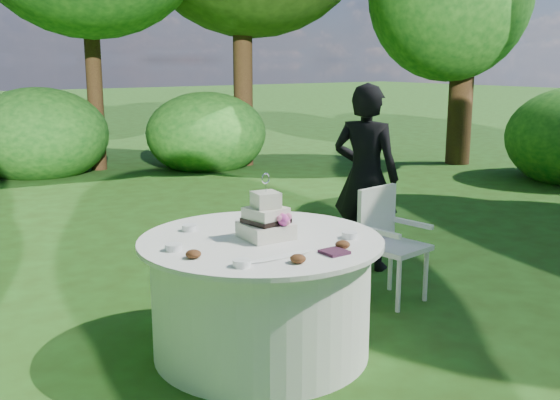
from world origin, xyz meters
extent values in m
plane|color=#223B10|center=(0.00, 0.00, 0.00)|extent=(80.00, 80.00, 0.00)
cube|color=#411B32|center=(0.16, -0.53, 0.78)|extent=(0.14, 0.14, 0.02)
ellipsoid|color=white|center=(-0.13, -0.41, 0.78)|extent=(0.48, 0.07, 0.01)
imported|color=black|center=(1.78, 0.95, 0.84)|extent=(0.64, 0.73, 1.69)
cylinder|color=white|center=(0.00, 0.00, 0.37)|extent=(1.40, 1.40, 0.74)
cylinder|color=silver|center=(0.00, 0.00, 0.76)|extent=(1.56, 1.56, 0.03)
cube|color=beige|center=(0.03, -0.01, 0.82)|extent=(0.31, 0.31, 0.10)
cube|color=silver|center=(0.03, -0.01, 0.92)|extent=(0.25, 0.25, 0.10)
cube|color=silver|center=(0.03, -0.01, 1.02)|extent=(0.18, 0.18, 0.10)
cube|color=black|center=(0.03, -0.01, 0.89)|extent=(0.27, 0.27, 0.03)
sphere|color=#E643B0|center=(0.08, -0.14, 0.91)|extent=(0.08, 0.08, 0.08)
cylinder|color=silver|center=(0.03, -0.01, 1.09)|extent=(0.01, 0.01, 0.05)
torus|color=silver|center=(0.03, -0.01, 1.16)|extent=(0.07, 0.02, 0.07)
cube|color=silver|center=(1.38, 0.16, 0.44)|extent=(0.48, 0.48, 0.04)
cube|color=white|center=(1.35, 0.35, 0.68)|extent=(0.43, 0.10, 0.43)
cylinder|color=silver|center=(1.23, -0.04, 0.21)|extent=(0.04, 0.04, 0.42)
cylinder|color=silver|center=(1.57, 0.01, 0.21)|extent=(0.04, 0.04, 0.42)
cylinder|color=silver|center=(1.18, 0.31, 0.21)|extent=(0.04, 0.04, 0.42)
cylinder|color=white|center=(1.53, 0.36, 0.21)|extent=(0.04, 0.04, 0.42)
cube|color=white|center=(1.17, 0.13, 0.60)|extent=(0.08, 0.39, 0.04)
cube|color=white|center=(1.58, 0.19, 0.60)|extent=(0.08, 0.39, 0.04)
cylinder|color=white|center=(0.46, 0.42, 0.79)|extent=(0.10, 0.10, 0.04)
cylinder|color=white|center=(-0.58, 0.07, 0.79)|extent=(0.10, 0.10, 0.04)
cylinder|color=white|center=(-0.28, 0.43, 0.79)|extent=(0.10, 0.10, 0.04)
cylinder|color=white|center=(-0.41, -0.42, 0.79)|extent=(0.10, 0.10, 0.04)
cylinder|color=white|center=(0.46, -0.33, 0.79)|extent=(0.10, 0.10, 0.04)
ellipsoid|color=#562D16|center=(0.38, 0.45, 0.79)|extent=(0.09, 0.09, 0.05)
ellipsoid|color=#562D16|center=(0.27, -0.48, 0.79)|extent=(0.09, 0.09, 0.05)
ellipsoid|color=#562D16|center=(-0.55, -0.13, 0.79)|extent=(0.09, 0.09, 0.05)
ellipsoid|color=#562D16|center=(-0.12, -0.55, 0.79)|extent=(0.09, 0.09, 0.05)
camera|label=1|loc=(-2.23, -3.34, 1.88)|focal=42.00mm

